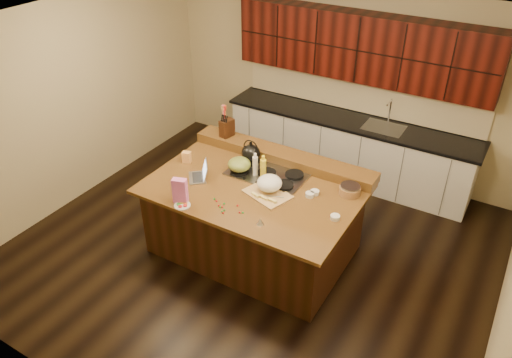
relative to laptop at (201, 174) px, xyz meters
The scene contains 33 objects.
room 0.75m from the laptop, 13.52° to the left, with size 5.52×5.02×2.72m.
island 0.82m from the laptop, 13.52° to the left, with size 2.40×1.60×0.92m.
back_ledge 1.06m from the laptop, 53.47° to the left, with size 2.40×0.30×0.12m, color black.
cooktop 0.78m from the laptop, 35.60° to the left, with size 0.92×0.52×0.05m.
back_counter 2.55m from the laptop, 68.61° to the left, with size 3.70×0.66×2.40m.
kettle 0.68m from the laptop, 60.37° to the left, with size 0.23×0.23×0.21m, color black.
green_bowl 0.47m from the laptop, 44.20° to the left, with size 0.28×0.28×0.15m, color olive.
laptop is the anchor object (origin of this frame).
oil_bottle 0.73m from the laptop, 27.65° to the left, with size 0.07×0.07×0.27m, color gold.
vinegar_bottle 0.64m from the laptop, 35.43° to the left, with size 0.06×0.06×0.25m, color silver.
wooden_tray 0.85m from the laptop, ahead, with size 0.58×0.49×0.20m.
ramekin_a 1.67m from the laptop, ahead, with size 0.10×0.10×0.04m, color white.
ramekin_b 1.34m from the laptop, 16.30° to the left, with size 0.10×0.10×0.04m, color white.
ramekin_c 1.30m from the laptop, 13.79° to the left, with size 0.10×0.10×0.04m, color white.
strainer_bowl 1.72m from the laptop, 19.74° to the left, with size 0.24×0.24×0.09m, color #996B3F.
kitchen_timer 1.12m from the laptop, 21.16° to the right, with size 0.08×0.08×0.07m, color silver.
pink_bag 0.52m from the laptop, 79.02° to the right, with size 0.15×0.08×0.29m, color pink.
candy_plate 0.58m from the laptop, 74.29° to the right, with size 0.18×0.18×0.01m, color white.
package_box 0.41m from the laptop, 150.52° to the left, with size 0.10×0.07×0.14m, color #F8AD57.
utensil_crock 0.89m from the laptop, 104.69° to the left, with size 0.12×0.12×0.14m, color white.
knife_block 0.89m from the laptop, 102.74° to the left, with size 0.11×0.19×0.23m, color black.
gumdrop_0 0.53m from the laptop, 35.30° to the right, with size 0.02×0.02×0.02m, color red.
gumdrop_1 0.65m from the laptop, 35.60° to the right, with size 0.02×0.02×0.02m, color #198C26.
gumdrop_2 0.84m from the laptop, 24.90° to the right, with size 0.02×0.02×0.02m, color red.
gumdrop_3 0.61m from the laptop, 29.88° to the right, with size 0.02×0.02×0.02m, color #198C26.
gumdrop_4 0.76m from the laptop, 36.14° to the right, with size 0.02×0.02×0.02m, color red.
gumdrop_5 0.48m from the laptop, 36.47° to the right, with size 0.02×0.02×0.02m, color #198C26.
gumdrop_6 0.72m from the laptop, 21.06° to the right, with size 0.02×0.02×0.02m, color red.
gumdrop_7 0.86m from the laptop, 23.24° to the right, with size 0.02×0.02×0.02m, color #198C26.
gumdrop_8 0.62m from the laptop, 35.98° to the right, with size 0.02×0.02×0.02m, color red.
gumdrop_9 0.74m from the laptop, 36.25° to the right, with size 0.02×0.02×0.02m, color #198C26.
gumdrop_10 0.66m from the laptop, 33.84° to the right, with size 0.02×0.02×0.02m, color red.
gumdrop_11 0.72m from the laptop, 33.88° to the right, with size 0.02×0.02×0.02m, color #198C26.
Camera 1 is at (2.44, -4.06, 4.07)m, focal length 35.00 mm.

